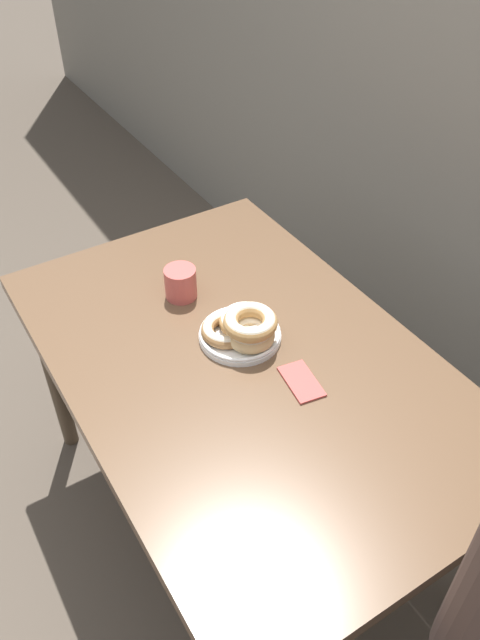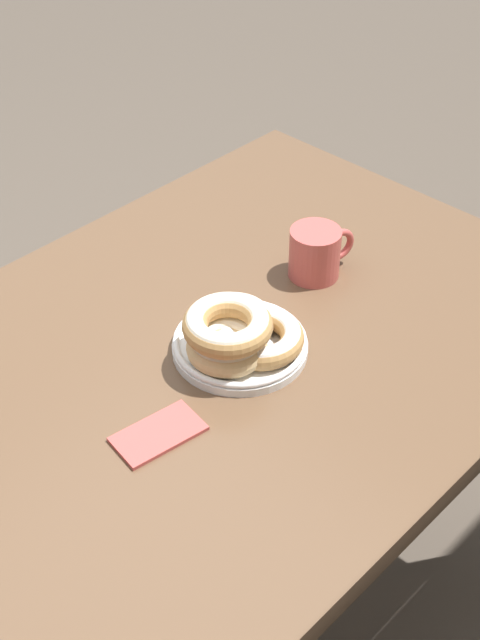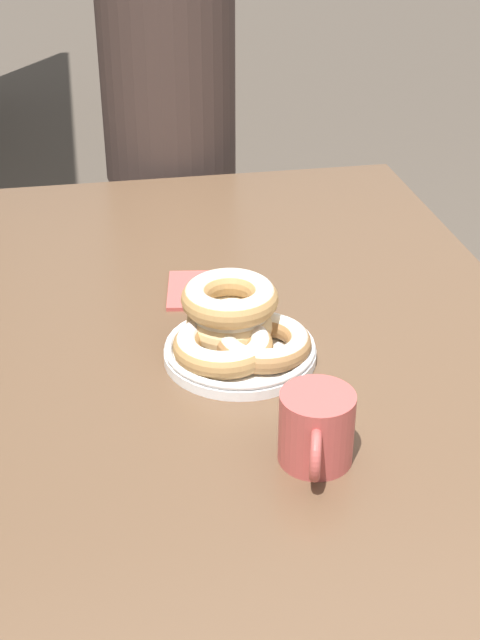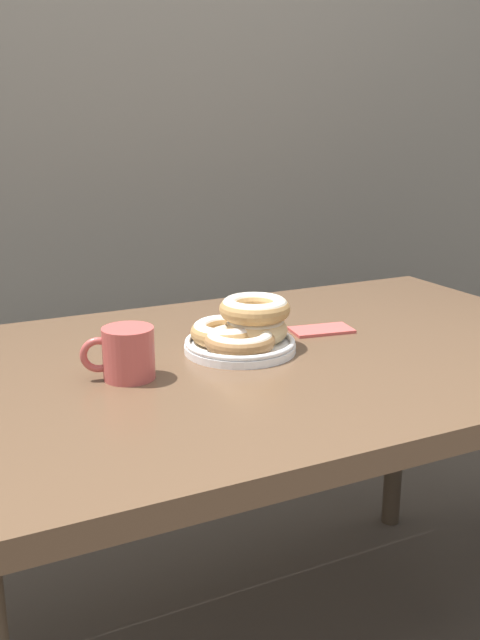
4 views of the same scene
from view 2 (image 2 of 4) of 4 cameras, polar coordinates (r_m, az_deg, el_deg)
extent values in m
plane|color=#4C4238|center=(1.99, -7.19, -14.75)|extent=(14.00, 14.00, 0.00)
cube|color=brown|center=(1.35, -2.89, -3.33)|extent=(1.28, 0.82, 0.04)
cylinder|color=#473828|center=(2.08, 2.13, 1.81)|extent=(0.05, 0.05, 0.67)
cylinder|color=white|center=(1.35, 0.00, -1.75)|extent=(0.21, 0.21, 0.01)
torus|color=white|center=(1.34, 0.00, -1.36)|extent=(0.20, 0.20, 0.01)
torus|color=#D6B27A|center=(1.31, -0.85, -1.72)|extent=(0.15, 0.15, 0.04)
torus|color=silver|center=(1.30, -0.85, -1.48)|extent=(0.14, 0.14, 0.03)
torus|color=#B2844C|center=(1.33, 1.27, -1.11)|extent=(0.19, 0.19, 0.04)
torus|color=white|center=(1.32, 1.28, -0.91)|extent=(0.17, 0.17, 0.03)
torus|color=#9E7042|center=(1.36, -0.45, -0.14)|extent=(0.16, 0.16, 0.03)
torus|color=silver|center=(1.35, -0.45, 0.05)|extent=(0.15, 0.15, 0.03)
torus|color=#B2844C|center=(1.28, -0.81, -0.34)|extent=(0.14, 0.14, 0.04)
torus|color=silver|center=(1.28, -0.81, -0.12)|extent=(0.13, 0.13, 0.03)
cylinder|color=#B74C47|center=(1.48, 4.80, 4.28)|extent=(0.09, 0.09, 0.09)
cylinder|color=#382114|center=(1.46, 4.88, 5.49)|extent=(0.07, 0.07, 0.00)
torus|color=#B74C47|center=(1.51, 6.34, 4.81)|extent=(0.06, 0.03, 0.06)
cube|color=#BC4C47|center=(1.23, -5.25, -7.27)|extent=(0.13, 0.09, 0.01)
camera|label=1|loc=(1.34, -67.54, 26.41)|focal=35.00mm
camera|label=3|loc=(1.83, 30.47, 26.92)|focal=50.00mm
camera|label=4|loc=(2.28, -12.04, 26.49)|focal=40.00mm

